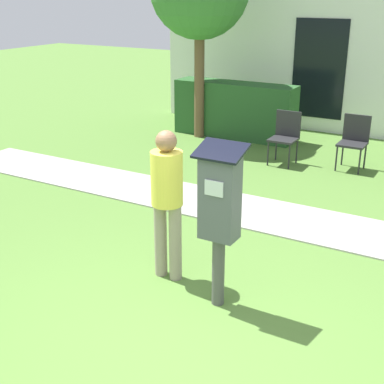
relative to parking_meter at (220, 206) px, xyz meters
The scene contains 7 objects.
ground_plane 1.30m from the parking_meter, 80.92° to the right, with size 40.00×40.00×0.00m, color #517A33.
sidewalk 2.44m from the parking_meter, 86.71° to the left, with size 12.00×1.10×0.02m.
parking_meter is the anchor object (origin of this frame).
person_standing 0.72m from the parking_meter, 163.48° to the left, with size 0.32×0.32×1.58m.
outdoor_chair_left 4.69m from the parking_meter, 102.86° to the left, with size 0.44×0.44×0.90m.
outdoor_chair_middle 4.86m from the parking_meter, 89.30° to the left, with size 0.44×0.44×0.90m.
hedge_row 6.30m from the parking_meter, 114.14° to the left, with size 2.50×0.60×1.10m.
Camera 1 is at (1.87, -3.19, 2.84)m, focal length 50.00 mm.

